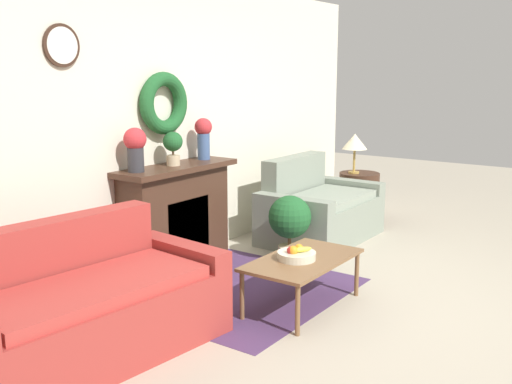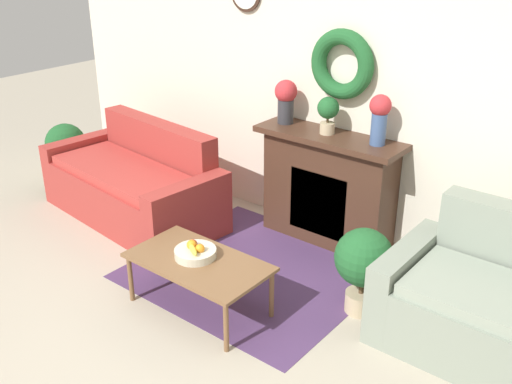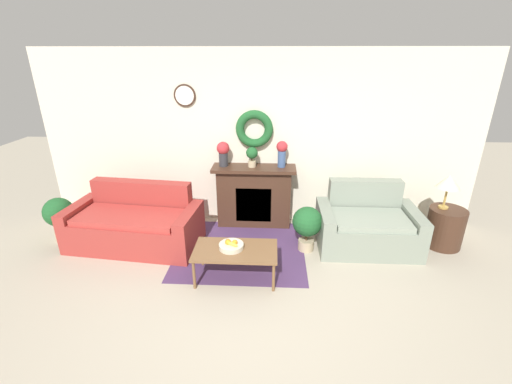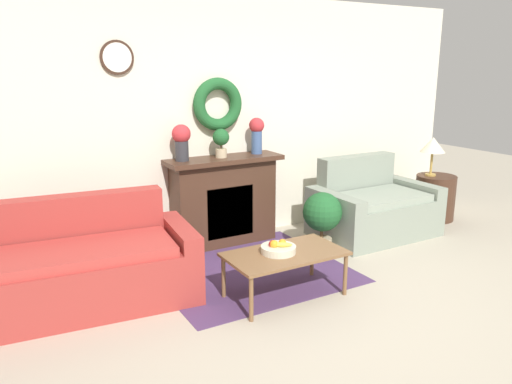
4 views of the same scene
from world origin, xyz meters
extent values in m
plane|color=#ADA38E|center=(0.00, 0.00, 0.00)|extent=(16.00, 16.00, 0.00)
cube|color=#4C335B|center=(-0.22, 1.34, 0.00)|extent=(1.80, 1.67, 0.01)
cube|color=beige|center=(0.00, 2.36, 1.35)|extent=(6.80, 0.06, 2.70)
cylinder|color=#382319|center=(-1.11, 2.31, 2.03)|extent=(0.33, 0.02, 0.33)
cylinder|color=white|center=(-1.11, 2.30, 2.03)|extent=(0.28, 0.01, 0.28)
torus|color=#1E5628|center=(-0.07, 2.26, 1.55)|extent=(0.57, 0.13, 0.57)
cube|color=#42281C|center=(-0.07, 2.16, 0.47)|extent=(1.15, 0.34, 0.94)
cube|color=black|center=(-0.07, 2.00, 0.40)|extent=(0.55, 0.02, 0.56)
cube|color=orange|center=(-0.07, 1.99, 0.33)|extent=(0.44, 0.01, 0.31)
cube|color=#42281C|center=(-0.07, 2.13, 0.96)|extent=(1.29, 0.41, 0.05)
cube|color=#9E332D|center=(-1.77, 1.30, 0.23)|extent=(1.56, 0.83, 0.46)
cube|color=#9E332D|center=(-1.72, 1.73, 0.44)|extent=(1.51, 0.34, 0.87)
cube|color=#9E332D|center=(-0.93, 1.31, 0.30)|extent=(0.26, 0.88, 0.60)
cube|color=#AD3832|center=(-1.77, 1.30, 0.50)|extent=(1.50, 0.77, 0.08)
cube|color=gray|center=(1.58, 1.43, 0.22)|extent=(1.05, 0.70, 0.44)
cube|color=gray|center=(1.58, 1.88, 0.45)|extent=(1.05, 0.20, 0.90)
cube|color=gray|center=(0.98, 1.52, 0.29)|extent=(0.17, 0.90, 0.58)
cube|color=gray|center=(2.19, 1.53, 0.29)|extent=(0.17, 0.90, 0.58)
cube|color=gray|center=(1.58, 1.43, 0.48)|extent=(1.01, 0.65, 0.08)
cube|color=brown|center=(-0.22, 0.69, 0.39)|extent=(1.02, 0.57, 0.03)
cylinder|color=brown|center=(-0.69, 0.44, 0.19)|extent=(0.04, 0.04, 0.38)
cylinder|color=brown|center=(0.25, 0.44, 0.19)|extent=(0.04, 0.04, 0.38)
cylinder|color=brown|center=(-0.69, 0.93, 0.19)|extent=(0.04, 0.04, 0.38)
cylinder|color=brown|center=(0.25, 0.93, 0.19)|extent=(0.04, 0.04, 0.38)
cylinder|color=beige|center=(-0.27, 0.71, 0.43)|extent=(0.30, 0.30, 0.06)
sphere|color=#B2231E|center=(-0.32, 0.74, 0.48)|extent=(0.07, 0.07, 0.07)
sphere|color=orange|center=(-0.23, 0.72, 0.48)|extent=(0.07, 0.07, 0.07)
sphere|color=orange|center=(-0.31, 0.72, 0.48)|extent=(0.07, 0.07, 0.07)
ellipsoid|color=yellow|center=(-0.26, 0.68, 0.48)|extent=(0.17, 0.12, 0.04)
cylinder|color=#42281C|center=(2.70, 1.61, 0.29)|extent=(0.50, 0.50, 0.58)
cylinder|color=#B28E42|center=(2.64, 1.66, 0.59)|extent=(0.13, 0.13, 0.02)
cylinder|color=#B28E42|center=(2.64, 1.66, 0.74)|extent=(0.03, 0.03, 0.28)
cone|color=beige|center=(2.64, 1.66, 0.98)|extent=(0.31, 0.31, 0.19)
cylinder|color=#2D2D33|center=(-0.55, 2.16, 1.09)|extent=(0.14, 0.14, 0.21)
sphere|color=#B72D33|center=(-0.55, 2.16, 1.27)|extent=(0.20, 0.20, 0.20)
cylinder|color=#3D5684|center=(0.35, 2.16, 1.11)|extent=(0.12, 0.12, 0.25)
sphere|color=#B72D33|center=(0.35, 2.16, 1.30)|extent=(0.17, 0.17, 0.17)
cylinder|color=tan|center=(-0.10, 2.14, 1.03)|extent=(0.12, 0.12, 0.09)
cylinder|color=#4C3823|center=(-0.10, 2.14, 1.11)|extent=(0.02, 0.02, 0.05)
sphere|color=#1E5628|center=(-0.10, 2.14, 1.21)|extent=(0.18, 0.18, 0.18)
cylinder|color=tan|center=(0.71, 1.39, 0.08)|extent=(0.22, 0.22, 0.15)
cylinder|color=#4C3823|center=(0.71, 1.39, 0.21)|extent=(0.04, 0.04, 0.11)
sphere|color=#1E5628|center=(0.71, 1.39, 0.45)|extent=(0.42, 0.42, 0.42)
camera|label=1|loc=(-4.08, -1.59, 1.84)|focal=42.00mm
camera|label=2|loc=(2.39, -1.91, 2.58)|focal=42.00mm
camera|label=3|loc=(0.22, -2.87, 2.63)|focal=24.00mm
camera|label=4|loc=(-2.43, -2.65, 1.95)|focal=35.00mm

